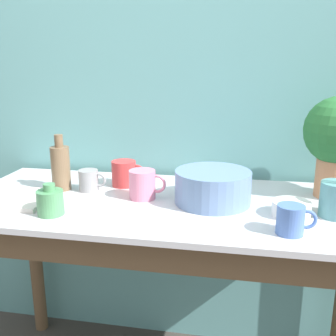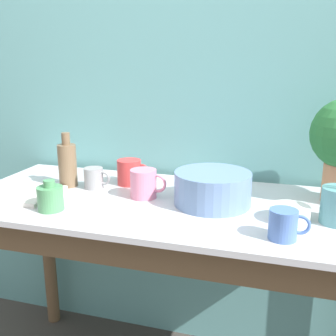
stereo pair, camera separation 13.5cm
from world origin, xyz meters
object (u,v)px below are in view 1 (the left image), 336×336
object	(u,v)px
tray_board	(14,198)
bowl_small_enamel_white	(291,209)
bottle_short	(50,202)
mug_pink	(143,184)
mug_blue	(291,220)
mug_grey	(89,180)
bottle_tall	(61,167)
bowl_wash_large	(213,187)
mug_red	(124,173)

from	to	relation	value
tray_board	bowl_small_enamel_white	bearing A→B (deg)	1.75
bottle_short	bowl_small_enamel_white	xyz separation A→B (m)	(0.76, 0.13, -0.02)
mug_pink	mug_blue	size ratio (longest dim) A/B	1.19
bottle_short	mug_pink	xyz separation A→B (m)	(0.25, 0.20, 0.01)
mug_grey	bottle_tall	bearing A→B (deg)	-178.19
mug_blue	mug_grey	distance (m)	0.75
mug_blue	tray_board	world-z (taller)	mug_blue
mug_pink	bowl_small_enamel_white	xyz separation A→B (m)	(0.50, -0.08, -0.03)
bottle_short	mug_grey	size ratio (longest dim) A/B	0.97
bottle_short	mug_blue	size ratio (longest dim) A/B	0.92
mug_grey	bowl_small_enamel_white	xyz separation A→B (m)	(0.72, -0.12, -0.02)
bowl_wash_large	mug_grey	size ratio (longest dim) A/B	2.47
tray_board	mug_blue	bearing A→B (deg)	-6.93
mug_grey	bowl_small_enamel_white	world-z (taller)	mug_grey
bottle_tall	tray_board	xyz separation A→B (m)	(-0.11, -0.15, -0.08)
bottle_tall	bowl_small_enamel_white	distance (m)	0.85
tray_board	mug_red	bearing A→B (deg)	35.52
bowl_wash_large	bottle_tall	distance (m)	0.58
mug_pink	bowl_wash_large	bearing A→B (deg)	0.07
mug_pink	bowl_small_enamel_white	size ratio (longest dim) A/B	1.10
bottle_short	mug_grey	bearing A→B (deg)	82.86
mug_blue	mug_grey	size ratio (longest dim) A/B	1.06
bottle_tall	mug_pink	distance (m)	0.34
bottle_tall	bowl_small_enamel_white	bearing A→B (deg)	-8.25
bowl_wash_large	tray_board	distance (m)	0.70
bowl_wash_large	bottle_short	world-z (taller)	bowl_wash_large
bottle_tall	mug_red	bearing A→B (deg)	21.95
bowl_wash_large	bottle_tall	size ratio (longest dim) A/B	1.23
mug_blue	mug_red	xyz separation A→B (m)	(-0.59, 0.35, 0.01)
mug_pink	bowl_small_enamel_white	bearing A→B (deg)	-8.68
bottle_tall	bowl_small_enamel_white	size ratio (longest dim) A/B	1.75
bowl_wash_large	mug_pink	xyz separation A→B (m)	(-0.25, -0.00, -0.01)
bowl_wash_large	mug_pink	bearing A→B (deg)	-179.93
bowl_small_enamel_white	bowl_wash_large	bearing A→B (deg)	163.18
bowl_wash_large	mug_grey	xyz separation A→B (m)	(-0.47, 0.05, -0.02)
bowl_small_enamel_white	tray_board	bearing A→B (deg)	-178.25
bowl_wash_large	mug_red	bearing A→B (deg)	159.38
bottle_short	mug_red	distance (m)	0.37
bowl_wash_large	mug_pink	distance (m)	0.25
bowl_small_enamel_white	tray_board	xyz separation A→B (m)	(-0.95, -0.03, -0.02)
mug_pink	tray_board	size ratio (longest dim) A/B	0.50
bottle_short	mug_blue	distance (m)	0.74
bowl_wash_large	bottle_short	xyz separation A→B (m)	(-0.50, -0.21, -0.01)
bottle_tall	mug_blue	world-z (taller)	bottle_tall
mug_blue	bowl_wash_large	bearing A→B (deg)	137.30
bowl_wash_large	mug_pink	size ratio (longest dim) A/B	1.96
bottle_short	mug_red	size ratio (longest dim) A/B	0.77
bottle_tall	mug_blue	xyz separation A→B (m)	(0.82, -0.26, -0.05)
bowl_wash_large	mug_blue	distance (m)	0.32
mug_grey	tray_board	xyz separation A→B (m)	(-0.22, -0.15, -0.03)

